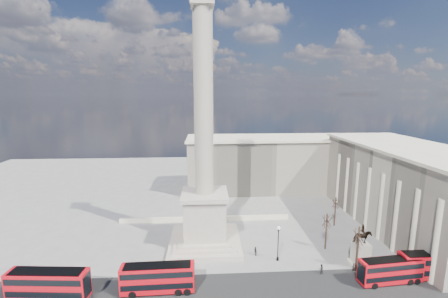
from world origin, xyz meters
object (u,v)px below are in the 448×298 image
nelsons_column (204,182)px  pedestrian_walking (354,268)px  red_bus_c (391,270)px  equestrian_statue (361,251)px  pedestrian_crossing (255,251)px  victorian_lamp (278,241)px  red_bus_d (434,265)px  red_bus_b (158,278)px  pedestrian_standing (321,269)px  red_bus_a (49,285)px

nelsons_column → pedestrian_walking: (25.05, -11.50, -12.08)m
nelsons_column → red_bus_c: size_ratio=4.83×
equestrian_statue → pedestrian_crossing: equestrian_statue is taller
red_bus_c → victorian_lamp: size_ratio=1.57×
red_bus_d → victorian_lamp: 25.04m
equestrian_statue → red_bus_b: bearing=-171.1°
equestrian_statue → pedestrian_walking: size_ratio=4.50×
equestrian_statue → pedestrian_standing: size_ratio=4.35×
red_bus_a → victorian_lamp: size_ratio=1.78×
red_bus_a → red_bus_c: (52.11, 0.90, -0.29)m
red_bus_a → pedestrian_crossing: (32.04, 10.37, -1.58)m
victorian_lamp → nelsons_column: bearing=151.9°
red_bus_a → victorian_lamp: (35.76, 8.46, 1.41)m
victorian_lamp → red_bus_b: bearing=-159.4°
victorian_lamp → red_bus_d: bearing=-15.8°
victorian_lamp → pedestrian_walking: 13.11m
red_bus_a → pedestrian_standing: bearing=10.1°
nelsons_column → red_bus_a: bearing=-145.7°
red_bus_b → victorian_lamp: 21.58m
red_bus_a → pedestrian_crossing: size_ratio=6.75×
nelsons_column → red_bus_a: (-22.65, -15.46, -10.47)m
nelsons_column → red_bus_c: 34.58m
equestrian_statue → pedestrian_walking: 3.74m
nelsons_column → pedestrian_crossing: size_ratio=28.85×
red_bus_a → red_bus_c: bearing=5.7°
red_bus_d → equestrian_statue: 10.82m
red_bus_d → pedestrian_standing: red_bus_d is taller
victorian_lamp → pedestrian_walking: (11.94, -4.50, -3.02)m
red_bus_c → red_bus_d: (7.70, 0.74, 0.19)m
red_bus_b → red_bus_c: (36.49, 0.02, -0.18)m
pedestrian_walking → equestrian_statue: bearing=37.4°
red_bus_b → pedestrian_crossing: 19.02m
nelsons_column → pedestrian_crossing: (9.39, -5.09, -12.05)m
red_bus_c → pedestrian_standing: red_bus_c is taller
red_bus_b → equestrian_statue: bearing=7.7°
red_bus_c → victorian_lamp: bearing=149.8°
pedestrian_standing → red_bus_c: bearing=150.1°
pedestrian_standing → red_bus_a: bearing=-7.6°
red_bus_b → pedestrian_standing: red_bus_b is taller
red_bus_d → red_bus_b: bearing=-178.6°
red_bus_a → red_bus_d: 59.83m
pedestrian_crossing → red_bus_d: bearing=-118.1°
red_bus_b → nelsons_column: bearing=63.0°
red_bus_a → red_bus_c: size_ratio=1.13×
pedestrian_walking → pedestrian_standing: (-5.64, 0.00, 0.03)m
pedestrian_standing → pedestrian_crossing: bearing=-45.6°
pedestrian_walking → nelsons_column: bearing=147.8°
red_bus_b → pedestrian_standing: 26.66m
pedestrian_walking → pedestrian_crossing: size_ratio=0.97×
victorian_lamp → pedestrian_crossing: bearing=152.8°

